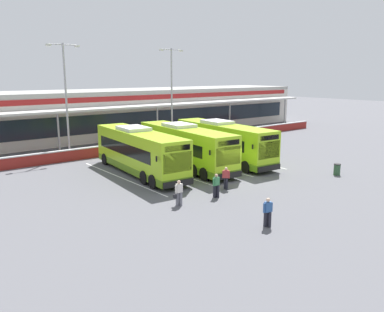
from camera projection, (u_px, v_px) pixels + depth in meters
name	position (u px, v px, depth m)	size (l,w,h in m)	color
ground_plane	(230.00, 180.00, 30.60)	(200.00, 200.00, 0.00)	#56565B
terminal_building	(84.00, 114.00, 50.52)	(70.00, 13.00, 6.00)	beige
red_barrier_wall	(134.00, 147.00, 41.55)	(60.00, 0.40, 1.10)	maroon
coach_bus_leftmost	(139.00, 152.00, 32.33)	(3.82, 12.33, 3.78)	#9ED11E
coach_bus_left_centre	(185.00, 147.00, 34.45)	(3.82, 12.33, 3.78)	#9ED11E
coach_bus_centre	(223.00, 143.00, 36.80)	(3.82, 12.33, 3.78)	#9ED11E
bay_stripe_far_west	(121.00, 177.00, 31.32)	(0.14, 13.00, 0.01)	silver
bay_stripe_west	(164.00, 170.00, 33.89)	(0.14, 13.00, 0.01)	silver
bay_stripe_mid_west	(201.00, 163.00, 36.47)	(0.14, 13.00, 0.01)	silver
bay_stripe_centre	(234.00, 157.00, 39.04)	(0.14, 13.00, 0.01)	silver
pedestrian_with_handbag	(179.00, 192.00, 24.49)	(0.63, 0.34, 1.62)	slate
pedestrian_in_dark_coat	(216.00, 185.00, 26.10)	(0.53, 0.31, 1.62)	black
pedestrian_child	(226.00, 177.00, 27.96)	(0.43, 0.46, 1.62)	black
pedestrian_near_bin	(268.00, 211.00, 21.04)	(0.53, 0.38, 1.62)	black
lamp_post_west	(66.00, 92.00, 38.74)	(3.24, 0.28, 11.00)	#9E9EA3
lamp_post_centre	(172.00, 89.00, 46.47)	(3.24, 0.28, 11.00)	#9E9EA3
litter_bin	(337.00, 169.00, 32.03)	(0.54, 0.54, 0.93)	#2D5133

